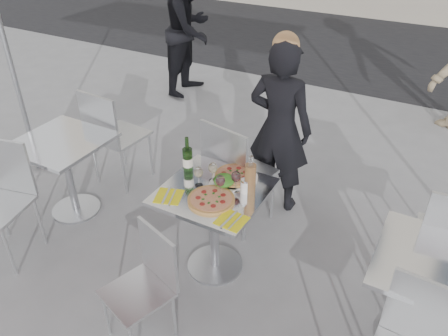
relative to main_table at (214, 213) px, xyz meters
The scene contains 23 objects.
ground 0.54m from the main_table, ahead, with size 80.00×80.00×0.00m, color slate.
street_asphalt 6.52m from the main_table, 90.00° to the left, with size 24.00×5.00×0.00m, color black.
main_table is the anchor object (origin of this frame).
side_table_left 1.50m from the main_table, behind, with size 0.72×0.72×0.75m.
side_table_right 1.50m from the main_table, ahead, with size 0.72×0.72×0.75m.
chair_far 0.53m from the main_table, 102.14° to the left, with size 0.56×0.57×1.03m.
chair_near 0.72m from the main_table, 96.63° to the right, with size 0.47×0.48×0.82m.
side_chair_lfar 1.55m from the main_table, 159.48° to the left, with size 0.49×0.50×1.01m.
side_chair_lnear 1.67m from the main_table, 159.51° to the right, with size 0.52×0.53×0.96m.
woman_diner 1.06m from the main_table, 85.90° to the left, with size 0.58×0.38×1.58m, color black.
pedestrian_a 3.64m from the main_table, 125.10° to the left, with size 0.88×0.68×1.80m, color black.
pizza_near 0.26m from the main_table, 68.29° to the right, with size 0.33×0.33×0.02m.
pizza_far 0.31m from the main_table, 74.29° to the left, with size 0.34×0.34×0.03m.
salad_plate 0.26m from the main_table, 65.91° to the left, with size 0.22×0.22×0.09m.
wine_bottle 0.44m from the main_table, 159.03° to the left, with size 0.07×0.08×0.29m.
carafe 0.42m from the main_table, 24.71° to the left, with size 0.08×0.08×0.29m.
sugar_shaker 0.34m from the main_table, 21.95° to the left, with size 0.06×0.06×0.11m.
wineglass_white_a 0.34m from the main_table, behind, with size 0.07×0.07×0.16m.
wineglass_white_b 0.34m from the main_table, 123.06° to the left, with size 0.07×0.07×0.16m.
wineglass_red_a 0.33m from the main_table, 19.95° to the right, with size 0.07×0.07×0.16m.
wineglass_red_b 0.36m from the main_table, 28.58° to the left, with size 0.07×0.07×0.16m.
napkin_left 0.39m from the main_table, 137.45° to the right, with size 0.23×0.23×0.01m.
napkin_right 0.42m from the main_table, 41.38° to the right, with size 0.19×0.20×0.01m.
Camera 1 is at (1.27, -2.17, 2.56)m, focal length 35.00 mm.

